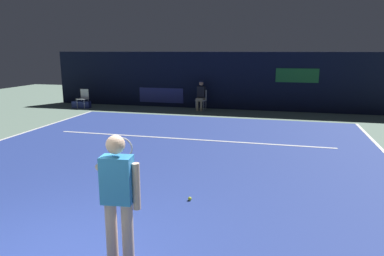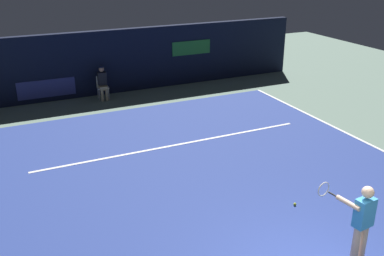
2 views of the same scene
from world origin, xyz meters
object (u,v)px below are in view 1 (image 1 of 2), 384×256
Objects in this scene: courtside_chair_near at (83,97)px; line_judge_on_chair at (201,95)px; tennis_ball at (190,199)px; equipment_bag at (81,105)px; tennis_player at (118,196)px.

line_judge_on_chair is at bearing 7.35° from courtside_chair_near.
tennis_ball is 11.82m from equipment_bag.
tennis_player is 25.44× the size of tennis_ball.
tennis_player reaches higher than equipment_bag.
tennis_ball is (2.02, -9.76, -0.64)m from line_judge_on_chair.
tennis_ball is at bearing -78.33° from line_judge_on_chair.
equipment_bag is (-7.63, 9.03, 0.11)m from tennis_ball.
tennis_player reaches higher than line_judge_on_chair.
courtside_chair_near is (-5.51, -0.71, -0.18)m from line_judge_on_chair.
tennis_player is at bearing -81.81° from line_judge_on_chair.
line_judge_on_chair is 5.56m from courtside_chair_near.
line_judge_on_chair is 5.69m from equipment_bag.
line_judge_on_chair is 19.41× the size of tennis_ball.
tennis_player is at bearing -57.28° from courtside_chair_near.
line_judge_on_chair is 1.57× the size of equipment_bag.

